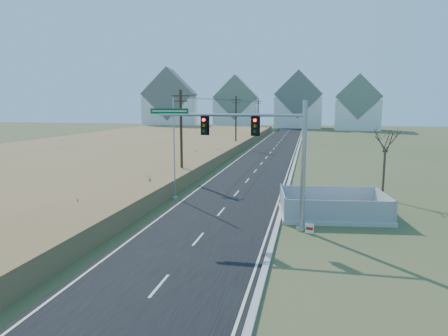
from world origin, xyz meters
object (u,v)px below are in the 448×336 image
at_px(fence_enclosure, 333,212).
at_px(flagpole, 174,159).
at_px(traffic_signal_mast, 271,152).
at_px(open_sign, 310,228).
at_px(bare_tree, 386,139).

distance_m(fence_enclosure, flagpole, 12.87).
relative_size(traffic_signal_mast, flagpole, 1.21).
bearing_deg(fence_enclosure, traffic_signal_mast, -144.20).
xyz_separation_m(open_sign, flagpole, (-10.71, 6.91, 2.92)).
height_order(fence_enclosure, flagpole, flagpole).
xyz_separation_m(traffic_signal_mast, bare_tree, (8.11, 9.56, 0.12)).
distance_m(traffic_signal_mast, fence_enclosure, 6.97).
xyz_separation_m(fence_enclosure, flagpole, (-12.25, 2.64, 2.95)).
xyz_separation_m(flagpole, bare_tree, (16.43, 3.24, 1.61)).
height_order(traffic_signal_mast, open_sign, traffic_signal_mast).
bearing_deg(flagpole, fence_enclosure, -12.14).
bearing_deg(open_sign, traffic_signal_mast, 175.71).
relative_size(fence_enclosure, bare_tree, 1.27).
bearing_deg(flagpole, open_sign, -32.83).
height_order(open_sign, flagpole, flagpole).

